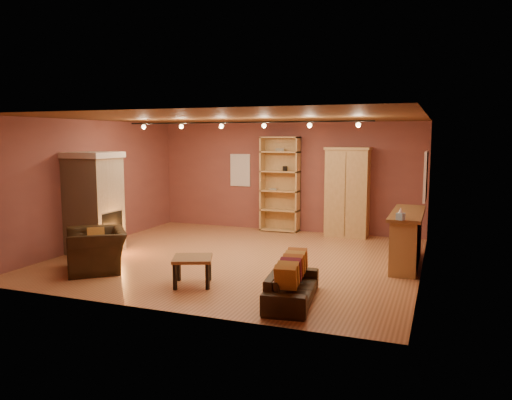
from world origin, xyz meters
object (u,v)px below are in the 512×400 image
at_px(armoire, 347,192).
at_px(loveseat, 292,279).
at_px(fireplace, 94,203).
at_px(bar_counter, 407,238).
at_px(coffee_table, 192,261).
at_px(bookcase, 281,183).
at_px(armchair, 96,243).

relative_size(armoire, loveseat, 1.33).
relative_size(fireplace, bar_counter, 0.99).
xyz_separation_m(fireplace, coffee_table, (3.04, -1.40, -0.66)).
height_order(fireplace, bar_counter, fireplace).
distance_m(bookcase, loveseat, 5.75).
bearing_deg(fireplace, armchair, -50.95).
bearing_deg(armchair, bookcase, 117.25).
relative_size(fireplace, loveseat, 1.29).
bearing_deg(loveseat, bookcase, 12.10).
bearing_deg(armoire, bookcase, 175.13).
relative_size(bookcase, coffee_table, 3.00).
xyz_separation_m(fireplace, loveseat, (4.82, -1.63, -0.72)).
relative_size(armoire, coffee_table, 2.69).
bearing_deg(armchair, armoire, 101.04).
bearing_deg(coffee_table, bookcase, 91.43).
xyz_separation_m(bookcase, coffee_table, (0.13, -5.12, -0.84)).
distance_m(fireplace, coffee_table, 3.41).
relative_size(loveseat, coffee_table, 2.02).
distance_m(armoire, loveseat, 5.26).
bearing_deg(bookcase, fireplace, -128.08).
bearing_deg(coffee_table, loveseat, -7.54).
bearing_deg(fireplace, bar_counter, 11.12).
bearing_deg(armoire, loveseat, -88.38).
distance_m(armchair, coffee_table, 2.09).
bearing_deg(coffee_table, fireplace, 155.37).
bearing_deg(armoire, bar_counter, -56.18).
distance_m(bar_counter, coffee_table, 4.14).
distance_m(armoire, armchair, 6.06).
height_order(bookcase, coffee_table, bookcase).
xyz_separation_m(bookcase, loveseat, (1.90, -5.35, -0.90)).
bearing_deg(loveseat, armchair, 76.03).
height_order(armoire, armchair, armoire).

